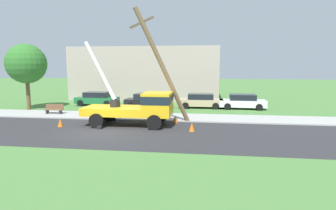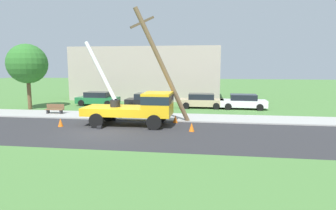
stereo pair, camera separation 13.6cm
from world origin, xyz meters
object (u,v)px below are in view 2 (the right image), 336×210
object	(u,v)px
utility_truck	(140,106)
parked_sedan_black	(148,101)
parked_sedan_green	(98,99)
roadside_tree_near	(27,64)
traffic_cone_ahead	(192,127)
traffic_cone_curbside	(175,119)
leaning_utility_pole	(162,66)
traffic_cone_behind	(61,123)
park_bench	(55,109)
parked_sedan_white	(243,102)
parked_sedan_tan	(201,101)

from	to	relation	value
utility_truck	parked_sedan_black	size ratio (longest dim) A/B	1.52
parked_sedan_green	roadside_tree_near	distance (m)	7.45
utility_truck	traffic_cone_ahead	distance (m)	4.12
traffic_cone_curbside	roadside_tree_near	world-z (taller)	roadside_tree_near
leaning_utility_pole	traffic_cone_behind	bearing A→B (deg)	-163.32
traffic_cone_curbside	park_bench	world-z (taller)	park_bench
parked_sedan_white	traffic_cone_behind	bearing A→B (deg)	-143.39
traffic_cone_ahead	traffic_cone_behind	world-z (taller)	same
utility_truck	traffic_cone_ahead	size ratio (longest dim) A/B	12.07
traffic_cone_ahead	roadside_tree_near	world-z (taller)	roadside_tree_near
parked_sedan_green	park_bench	bearing A→B (deg)	-103.60
utility_truck	roadside_tree_near	distance (m)	13.88
parked_sedan_white	roadside_tree_near	size ratio (longest dim) A/B	0.71
utility_truck	leaning_utility_pole	xyz separation A→B (m)	(1.46, 0.91, 2.79)
traffic_cone_curbside	roadside_tree_near	distance (m)	15.85
park_bench	roadside_tree_near	xyz separation A→B (m)	(-3.97, 2.45, 3.88)
roadside_tree_near	parked_sedan_green	bearing A→B (deg)	33.45
traffic_cone_ahead	traffic_cone_behind	size ratio (longest dim) A/B	1.00
leaning_utility_pole	park_bench	world-z (taller)	leaning_utility_pole
traffic_cone_behind	parked_sedan_green	size ratio (longest dim) A/B	0.12
utility_truck	parked_sedan_green	bearing A→B (deg)	126.27
parked_sedan_black	parked_sedan_tan	world-z (taller)	same
traffic_cone_behind	parked_sedan_black	world-z (taller)	parked_sedan_black
parked_sedan_green	parked_sedan_tan	world-z (taller)	same
traffic_cone_curbside	parked_sedan_white	world-z (taller)	parked_sedan_white
parked_sedan_white	roadside_tree_near	bearing A→B (deg)	-171.26
leaning_utility_pole	traffic_cone_behind	xyz separation A→B (m)	(-6.83, -2.05, -3.92)
utility_truck	parked_sedan_tan	distance (m)	9.92
traffic_cone_curbside	parked_sedan_tan	size ratio (longest dim) A/B	0.13
parked_sedan_tan	roadside_tree_near	world-z (taller)	roadside_tree_near
roadside_tree_near	traffic_cone_curbside	bearing A→B (deg)	-16.95
parked_sedan_green	parked_sedan_tan	size ratio (longest dim) A/B	1.01
parked_sedan_white	parked_sedan_black	bearing A→B (deg)	-177.26
parked_sedan_green	utility_truck	bearing A→B (deg)	-53.73
parked_sedan_green	parked_sedan_tan	bearing A→B (deg)	-1.64
leaning_utility_pole	traffic_cone_curbside	size ratio (longest dim) A/B	14.71
leaning_utility_pole	park_bench	bearing A→B (deg)	166.27
parked_sedan_black	parked_sedan_tan	bearing A→B (deg)	6.32
traffic_cone_curbside	parked_sedan_black	xyz separation A→B (m)	(-3.60, 7.15, 0.43)
traffic_cone_ahead	parked_sedan_tan	xyz separation A→B (m)	(0.32, 10.34, 0.43)
leaning_utility_pole	parked_sedan_green	world-z (taller)	leaning_utility_pole
leaning_utility_pole	parked_sedan_black	size ratio (longest dim) A/B	1.86
leaning_utility_pole	parked_sedan_white	world-z (taller)	leaning_utility_pole
leaning_utility_pole	traffic_cone_curbside	world-z (taller)	leaning_utility_pole
utility_truck	traffic_cone_curbside	size ratio (longest dim) A/B	12.07
traffic_cone_behind	parked_sedan_green	world-z (taller)	parked_sedan_green
utility_truck	parked_sedan_black	xyz separation A→B (m)	(-1.23, 8.44, -0.70)
traffic_cone_curbside	traffic_cone_behind	bearing A→B (deg)	-162.63
parked_sedan_green	roadside_tree_near	xyz separation A→B (m)	(-5.43, -3.59, 3.63)
traffic_cone_ahead	parked_sedan_green	xyz separation A→B (m)	(-10.59, 10.65, 0.43)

